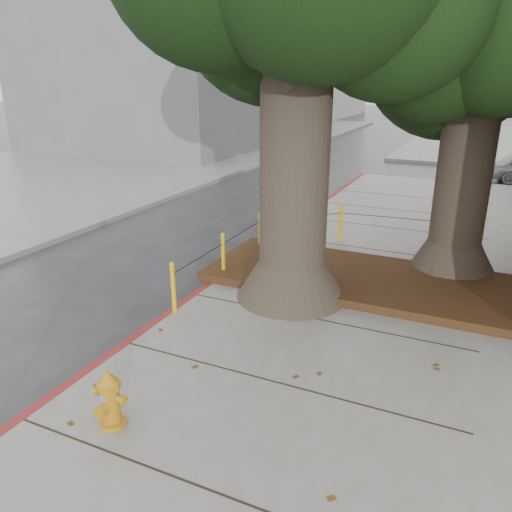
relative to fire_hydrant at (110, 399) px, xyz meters
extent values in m
plane|color=#28282B|center=(0.90, 1.62, -0.51)|extent=(140.00, 140.00, 0.00)
cube|color=slate|center=(-13.10, 11.62, -0.44)|extent=(14.00, 60.00, 0.15)
cube|color=maroon|center=(-1.10, 4.12, -0.44)|extent=(0.14, 26.00, 0.16)
cube|color=black|center=(1.80, 5.52, -0.28)|extent=(6.40, 2.60, 0.16)
cube|color=slate|center=(-14.10, 23.62, 5.49)|extent=(12.00, 16.00, 12.00)
cube|color=silver|center=(-16.10, 46.62, 6.99)|extent=(12.00, 18.00, 15.00)
cone|color=#4C3F33|center=(0.60, 4.32, -0.01)|extent=(2.04, 2.04, 0.70)
cylinder|color=#4C3F33|center=(0.60, 4.32, 2.02)|extent=(1.20, 1.20, 4.22)
cone|color=#4C3F33|center=(3.20, 6.82, -0.01)|extent=(1.77, 1.77, 0.70)
cylinder|color=#4C3F33|center=(3.20, 6.82, 1.81)|extent=(1.04, 1.04, 3.84)
cylinder|color=yellow|center=(-1.00, 2.82, 0.09)|extent=(0.08, 0.08, 0.90)
sphere|color=yellow|center=(-1.00, 2.82, 0.54)|extent=(0.09, 0.09, 0.09)
cylinder|color=yellow|center=(-1.00, 4.62, 0.09)|extent=(0.08, 0.08, 0.90)
sphere|color=yellow|center=(-1.00, 4.62, 0.54)|extent=(0.09, 0.09, 0.09)
cylinder|color=yellow|center=(-1.00, 6.42, 0.09)|extent=(0.08, 0.08, 0.90)
sphere|color=yellow|center=(-1.00, 6.42, 0.54)|extent=(0.09, 0.09, 0.09)
cylinder|color=yellow|center=(0.50, 7.92, 0.09)|extent=(0.08, 0.08, 0.90)
sphere|color=yellow|center=(0.50, 7.92, 0.54)|extent=(0.09, 0.09, 0.09)
cylinder|color=yellow|center=(2.70, 8.12, 0.09)|extent=(0.08, 0.08, 0.90)
sphere|color=yellow|center=(2.70, 8.12, 0.54)|extent=(0.09, 0.09, 0.09)
cylinder|color=black|center=(-1.00, 3.72, 0.36)|extent=(0.02, 1.80, 0.02)
cylinder|color=black|center=(-1.00, 5.52, 0.36)|extent=(0.02, 1.80, 0.02)
cylinder|color=black|center=(-0.25, 7.17, 0.36)|extent=(1.51, 1.51, 0.02)
cylinder|color=black|center=(1.60, 8.02, 0.36)|extent=(2.20, 0.22, 0.02)
cylinder|color=orange|center=(0.00, 0.01, -0.34)|extent=(0.32, 0.32, 0.06)
cylinder|color=orange|center=(0.00, 0.01, -0.07)|extent=(0.22, 0.22, 0.49)
cylinder|color=orange|center=(0.00, 0.01, 0.18)|extent=(0.29, 0.29, 0.07)
cone|color=orange|center=(0.00, 0.01, 0.27)|extent=(0.27, 0.27, 0.14)
cylinder|color=orange|center=(0.00, 0.01, 0.36)|extent=(0.06, 0.06, 0.05)
cylinder|color=orange|center=(-0.13, 0.01, 0.04)|extent=(0.14, 0.09, 0.09)
cylinder|color=orange|center=(0.13, 0.00, 0.04)|extent=(0.14, 0.09, 0.09)
cylinder|color=orange|center=(0.00, -0.11, -0.07)|extent=(0.13, 0.14, 0.13)
cube|color=#5999D8|center=(0.00, -0.10, 0.06)|extent=(0.07, 0.01, 0.07)
imported|color=black|center=(-9.55, 20.69, 0.17)|extent=(2.14, 4.82, 1.37)
camera|label=1|loc=(3.59, -3.71, 3.54)|focal=35.00mm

